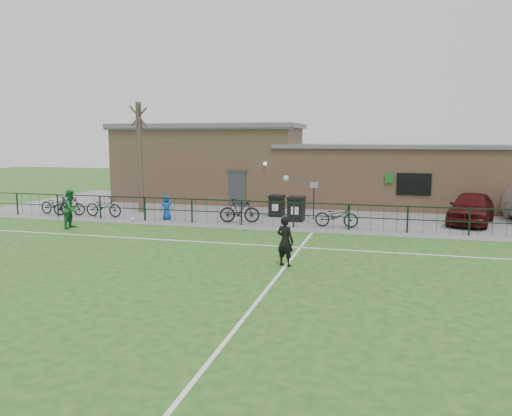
% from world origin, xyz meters
% --- Properties ---
extents(ground, '(90.00, 90.00, 0.00)m').
position_xyz_m(ground, '(0.00, 0.00, 0.00)').
color(ground, '#225117').
rests_on(ground, ground).
extents(paving_strip, '(34.00, 13.00, 0.02)m').
position_xyz_m(paving_strip, '(0.00, 13.50, 0.01)').
color(paving_strip, slate).
rests_on(paving_strip, ground).
extents(pitch_line_touch, '(28.00, 0.10, 0.01)m').
position_xyz_m(pitch_line_touch, '(0.00, 7.80, 0.00)').
color(pitch_line_touch, white).
rests_on(pitch_line_touch, ground).
extents(pitch_line_mid, '(28.00, 0.10, 0.01)m').
position_xyz_m(pitch_line_mid, '(0.00, 4.00, 0.00)').
color(pitch_line_mid, white).
rests_on(pitch_line_mid, ground).
extents(pitch_line_perp, '(0.10, 16.00, 0.01)m').
position_xyz_m(pitch_line_perp, '(2.00, 0.00, 0.00)').
color(pitch_line_perp, white).
rests_on(pitch_line_perp, ground).
extents(perimeter_fence, '(28.00, 0.10, 1.20)m').
position_xyz_m(perimeter_fence, '(0.00, 8.00, 0.60)').
color(perimeter_fence, black).
rests_on(perimeter_fence, ground).
extents(bare_tree, '(0.30, 0.30, 6.00)m').
position_xyz_m(bare_tree, '(-8.00, 10.50, 3.00)').
color(bare_tree, '#433629').
rests_on(bare_tree, ground).
extents(wheelie_bin_left, '(0.73, 0.82, 1.01)m').
position_xyz_m(wheelie_bin_left, '(-0.47, 11.03, 0.53)').
color(wheelie_bin_left, black).
rests_on(wheelie_bin_left, paving_strip).
extents(wheelie_bin_right, '(0.78, 0.88, 1.12)m').
position_xyz_m(wheelie_bin_right, '(0.79, 9.81, 0.58)').
color(wheelie_bin_right, black).
rests_on(wheelie_bin_right, paving_strip).
extents(sign_post, '(0.08, 0.08, 2.00)m').
position_xyz_m(sign_post, '(1.57, 10.40, 1.02)').
color(sign_post, black).
rests_on(sign_post, paving_strip).
extents(car_maroon, '(2.93, 4.79, 1.52)m').
position_xyz_m(car_maroon, '(9.04, 11.22, 0.78)').
color(car_maroon, '#430C0D').
rests_on(car_maroon, paving_strip).
extents(bicycle_a, '(2.07, 0.90, 1.06)m').
position_xyz_m(bicycle_a, '(-12.02, 8.59, 0.55)').
color(bicycle_a, black).
rests_on(bicycle_a, paving_strip).
extents(bicycle_b, '(1.75, 0.86, 1.01)m').
position_xyz_m(bicycle_b, '(-11.13, 8.45, 0.53)').
color(bicycle_b, black).
rests_on(bicycle_b, paving_strip).
extents(bicycle_c, '(2.06, 0.75, 1.08)m').
position_xyz_m(bicycle_c, '(-9.15, 8.55, 0.56)').
color(bicycle_c, black).
rests_on(bicycle_c, paving_strip).
extents(bicycle_d, '(2.02, 0.93, 1.17)m').
position_xyz_m(bicycle_d, '(-1.78, 8.64, 0.61)').
color(bicycle_d, black).
rests_on(bicycle_d, paving_strip).
extents(bicycle_e, '(1.97, 0.69, 1.04)m').
position_xyz_m(bicycle_e, '(2.89, 8.59, 0.54)').
color(bicycle_e, black).
rests_on(bicycle_e, paving_strip).
extents(spectator_child, '(0.63, 0.44, 1.23)m').
position_xyz_m(spectator_child, '(-5.57, 8.52, 0.64)').
color(spectator_child, '#124BAD').
rests_on(spectator_child, paving_strip).
extents(goalkeeper_kick, '(1.15, 3.92, 2.66)m').
position_xyz_m(goalkeeper_kick, '(1.95, 1.30, 0.87)').
color(goalkeeper_kick, black).
rests_on(goalkeeper_kick, ground).
extents(outfield_player, '(0.68, 0.87, 1.76)m').
position_xyz_m(outfield_player, '(-8.84, 5.38, 0.88)').
color(outfield_player, '#1B5F2A').
rests_on(outfield_player, ground).
extents(ball_ground, '(0.20, 0.20, 0.20)m').
position_xyz_m(ball_ground, '(-7.02, 7.73, 0.10)').
color(ball_ground, white).
rests_on(ball_ground, ground).
extents(clubhouse, '(24.25, 5.40, 4.96)m').
position_xyz_m(clubhouse, '(-0.88, 16.50, 2.22)').
color(clubhouse, tan).
rests_on(clubhouse, ground).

